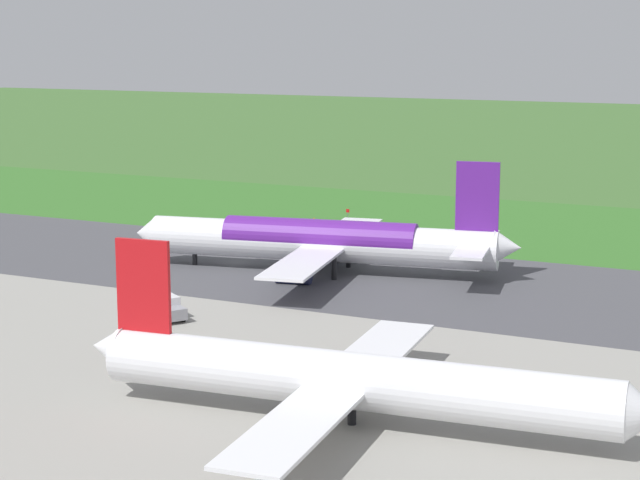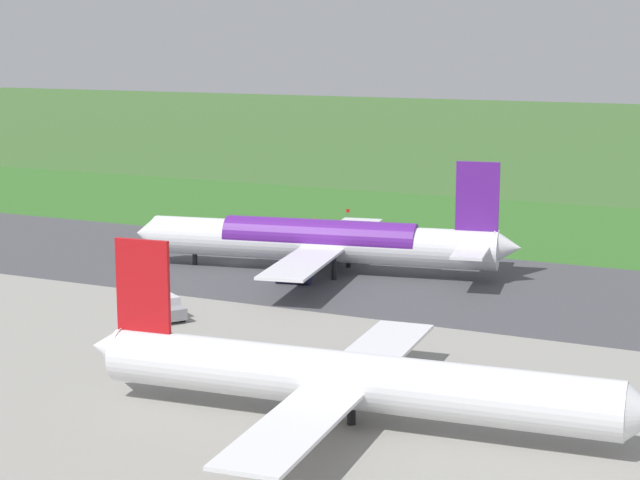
# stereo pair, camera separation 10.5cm
# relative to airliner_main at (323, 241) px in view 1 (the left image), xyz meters

# --- Properties ---
(ground_plane) EXTENTS (800.00, 800.00, 0.00)m
(ground_plane) POSITION_rel_airliner_main_xyz_m (13.94, 0.07, -4.35)
(ground_plane) COLOR #3D662D
(runway_asphalt) EXTENTS (600.00, 39.57, 0.06)m
(runway_asphalt) POSITION_rel_airliner_main_xyz_m (13.94, 0.07, -4.32)
(runway_asphalt) COLOR #47474C
(runway_asphalt) RESTS_ON ground
(grass_verge_foreground) EXTENTS (600.00, 80.00, 0.04)m
(grass_verge_foreground) POSITION_rel_airliner_main_xyz_m (13.94, -35.38, -4.33)
(grass_verge_foreground) COLOR #346B27
(grass_verge_foreground) RESTS_ON ground
(airliner_main) EXTENTS (53.90, 44.36, 15.88)m
(airliner_main) POSITION_rel_airliner_main_xyz_m (0.00, 0.00, 0.00)
(airliner_main) COLOR white
(airliner_main) RESTS_ON ground
(airliner_parked_near) EXTENTS (49.29, 40.39, 14.38)m
(airliner_parked_near) POSITION_rel_airliner_main_xyz_m (-27.26, 51.84, -0.42)
(airliner_parked_near) COLOR white
(airliner_parked_near) RESTS_ON ground
(service_truck_baggage) EXTENTS (6.08, 5.06, 2.65)m
(service_truck_baggage) POSITION_rel_airliner_main_xyz_m (5.30, 29.80, -2.95)
(service_truck_baggage) COLOR gray
(service_truck_baggage) RESTS_ON ground
(no_stopping_sign) EXTENTS (0.60, 0.10, 2.62)m
(no_stopping_sign) POSITION_rel_airliner_main_xyz_m (12.87, -36.70, -2.80)
(no_stopping_sign) COLOR slate
(no_stopping_sign) RESTS_ON ground
(traffic_cone_orange) EXTENTS (0.40, 0.40, 0.55)m
(traffic_cone_orange) POSITION_rel_airliner_main_xyz_m (19.71, -37.55, -4.08)
(traffic_cone_orange) COLOR orange
(traffic_cone_orange) RESTS_ON ground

